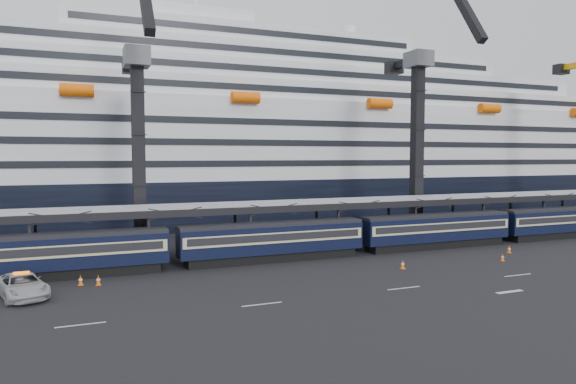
% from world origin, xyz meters
% --- Properties ---
extents(ground, '(260.00, 260.00, 0.00)m').
position_xyz_m(ground, '(0.00, 0.00, 0.00)').
color(ground, black).
rests_on(ground, ground).
extents(lane_markings, '(111.00, 4.27, 0.02)m').
position_xyz_m(lane_markings, '(8.15, -5.23, 0.01)').
color(lane_markings, beige).
rests_on(lane_markings, ground).
extents(train, '(133.05, 3.00, 4.05)m').
position_xyz_m(train, '(-4.65, 10.00, 2.20)').
color(train, black).
rests_on(train, ground).
extents(canopy, '(130.00, 6.25, 5.53)m').
position_xyz_m(canopy, '(0.00, 14.00, 5.25)').
color(canopy, '#919399').
rests_on(canopy, ground).
extents(cruise_ship, '(214.09, 28.84, 34.00)m').
position_xyz_m(cruise_ship, '(-1.08, 45.99, 12.34)').
color(cruise_ship, black).
rests_on(cruise_ship, ground).
extents(crane_dark_near, '(4.50, 17.75, 35.08)m').
position_xyz_m(crane_dark_near, '(-20.00, 18.59, 11.93)').
color(crane_dark_near, '#505358').
rests_on(crane_dark_near, ground).
extents(crane_dark_mid, '(4.50, 18.24, 39.64)m').
position_xyz_m(crane_dark_mid, '(15.00, 17.59, 13.36)').
color(crane_dark_mid, '#505358').
rests_on(crane_dark_mid, ground).
extents(pickup_truck, '(4.70, 6.92, 1.76)m').
position_xyz_m(pickup_truck, '(-30.06, 4.45, 0.88)').
color(pickup_truck, '#A9ABB1').
rests_on(pickup_truck, ground).
extents(traffic_cone_b, '(0.42, 0.42, 0.85)m').
position_xyz_m(traffic_cone_b, '(-24.66, 6.18, 0.42)').
color(traffic_cone_b, '#FF6408').
rests_on(traffic_cone_b, ground).
extents(traffic_cone_c, '(0.43, 0.43, 0.85)m').
position_xyz_m(traffic_cone_c, '(-26.01, 6.73, 0.42)').
color(traffic_cone_c, '#FF6408').
rests_on(traffic_cone_c, ground).
extents(traffic_cone_d, '(0.43, 0.43, 0.86)m').
position_xyz_m(traffic_cone_d, '(2.04, 2.05, 0.42)').
color(traffic_cone_d, '#FF6408').
rests_on(traffic_cone_d, ground).
extents(traffic_cone_e, '(0.38, 0.38, 0.75)m').
position_xyz_m(traffic_cone_e, '(13.47, 1.34, 0.37)').
color(traffic_cone_e, '#FF6408').
rests_on(traffic_cone_e, ground).
extents(traffic_cone_f, '(0.42, 0.42, 0.83)m').
position_xyz_m(traffic_cone_f, '(17.42, 4.39, 0.41)').
color(traffic_cone_f, '#FF6408').
rests_on(traffic_cone_f, ground).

